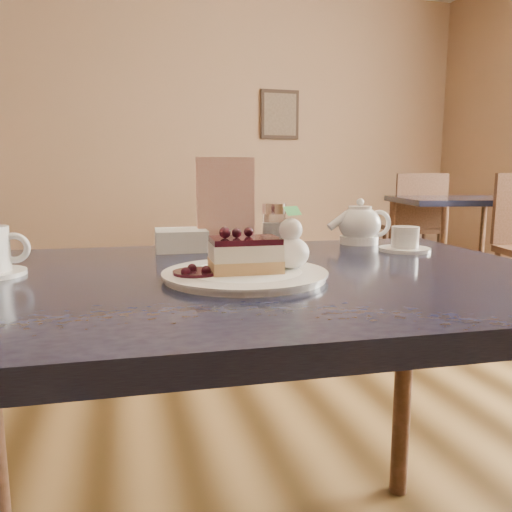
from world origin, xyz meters
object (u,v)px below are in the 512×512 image
object	(u,v)px
cheesecake_slice	(245,255)
tea_set	(368,228)
bg_table_far_right	(462,289)
dessert_plate	(245,275)
main_table	(240,314)

from	to	relation	value
cheesecake_slice	tea_set	size ratio (longest dim) A/B	0.48
tea_set	bg_table_far_right	distance (m)	2.80
dessert_plate	bg_table_far_right	size ratio (longest dim) A/B	0.15
dessert_plate	main_table	bearing A→B (deg)	87.15
bg_table_far_right	cheesecake_slice	bearing A→B (deg)	-120.70
tea_set	bg_table_far_right	bearing A→B (deg)	46.67
cheesecake_slice	bg_table_far_right	distance (m)	3.29
main_table	bg_table_far_right	xyz separation A→B (m)	(2.26, 2.24, -0.59)
main_table	bg_table_far_right	size ratio (longest dim) A/B	0.67
dessert_plate	cheesecake_slice	distance (m)	0.04
dessert_plate	bg_table_far_right	bearing A→B (deg)	45.34
main_table	cheesecake_slice	size ratio (longest dim) A/B	9.98
main_table	cheesecake_slice	xyz separation A→B (m)	(-0.00, -0.05, 0.12)
main_table	tea_set	xyz separation A→B (m)	(0.40, 0.27, 0.12)
tea_set	bg_table_far_right	world-z (taller)	tea_set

